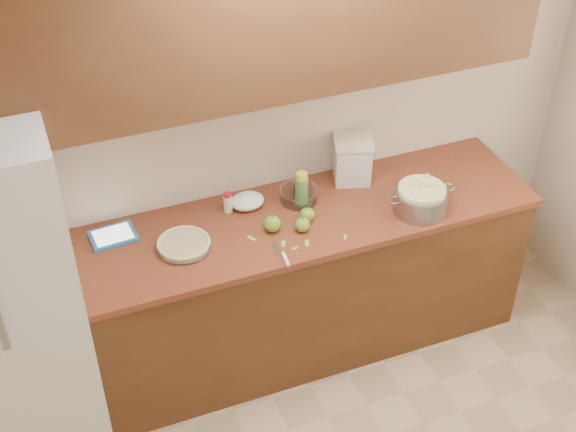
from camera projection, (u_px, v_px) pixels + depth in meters
name	position (u px, v px, depth m)	size (l,w,h in m)	color
room_shell	(442.00, 377.00, 2.80)	(3.60, 3.60, 3.60)	tan
counter_run	(289.00, 284.00, 4.40)	(2.64, 0.68, 0.92)	#523317
upper_cabinets	(276.00, 18.00, 3.59)	(2.60, 0.34, 0.70)	#503118
fridge	(0.00, 296.00, 3.69)	(0.70, 0.70, 1.80)	silver
pie	(184.00, 245.00, 3.91)	(0.27, 0.27, 0.04)	silver
colander	(421.00, 199.00, 4.13)	(0.38, 0.28, 0.14)	gray
flour_canister	(352.00, 159.00, 4.32)	(0.26, 0.26, 0.25)	silver
tablet	(113.00, 236.00, 3.99)	(0.24, 0.19, 0.02)	teal
paring_knife	(284.00, 258.00, 3.86)	(0.04, 0.20, 0.02)	gray
lemon_bottle	(302.00, 188.00, 4.17)	(0.07, 0.07, 0.19)	#4C8C38
cinnamon_shaker	(228.00, 203.00, 4.13)	(0.05, 0.05, 0.11)	beige
vanilla_bottle	(297.00, 190.00, 4.23)	(0.03, 0.03, 0.09)	black
mixing_bowl	(299.00, 194.00, 4.21)	(0.21, 0.21, 0.08)	silver
paper_towel	(247.00, 201.00, 4.17)	(0.18, 0.15, 0.07)	white
apple_left	(273.00, 224.00, 4.01)	(0.09, 0.09, 0.10)	#659624
apple_center	(307.00, 215.00, 4.08)	(0.08, 0.08, 0.09)	#659624
apple_front	(302.00, 225.00, 4.01)	(0.08, 0.08, 0.09)	#659624
peel_a	(283.00, 244.00, 3.95)	(0.05, 0.02, 0.00)	#90B457
peel_b	(345.00, 237.00, 3.99)	(0.04, 0.01, 0.00)	#90B457
peel_c	(307.00, 243.00, 3.96)	(0.05, 0.02, 0.00)	#90B457
peel_d	(295.00, 248.00, 3.93)	(0.03, 0.01, 0.00)	#90B457
peel_e	(251.00, 238.00, 3.99)	(0.05, 0.02, 0.00)	#90B457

